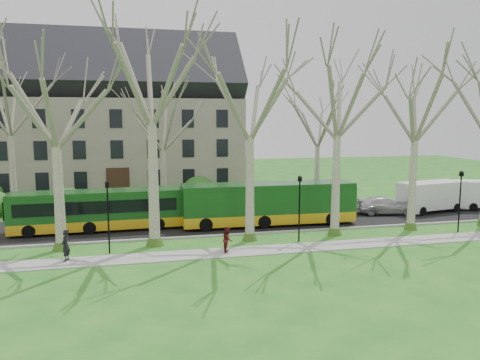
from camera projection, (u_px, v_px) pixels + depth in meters
name	position (u px, v px, depth m)	size (l,w,h in m)	color
ground	(206.00, 243.00, 30.33)	(120.00, 120.00, 0.00)	#24681D
sidewalk	(212.00, 253.00, 27.91)	(70.00, 2.00, 0.06)	gray
road	(195.00, 224.00, 35.64)	(80.00, 8.00, 0.06)	black
curb	(203.00, 236.00, 31.77)	(80.00, 0.25, 0.14)	#A5A39E
building	(118.00, 118.00, 51.13)	(26.50, 12.20, 16.00)	gray
tree_row_verge	(204.00, 135.00, 29.70)	(49.00, 7.00, 14.00)	gray
tree_row_far	(170.00, 142.00, 39.88)	(33.00, 7.00, 12.00)	gray
lamp_row	(208.00, 207.00, 29.03)	(36.22, 0.22, 4.30)	black
hedges	(132.00, 196.00, 42.70)	(30.60, 8.60, 2.00)	#1B6022
bus_lead	(98.00, 210.00, 33.47)	(11.84, 2.47, 2.96)	#144616
bus_follow	(269.00, 203.00, 35.23)	(13.00, 2.71, 3.25)	#144616
sedan	(385.00, 205.00, 39.25)	(2.01, 4.94, 1.43)	#B3B3B8
van_a	(431.00, 197.00, 40.08)	(5.94, 2.16, 2.59)	silver
pedestrian_a	(66.00, 245.00, 26.28)	(0.65, 0.43, 1.79)	black
pedestrian_b	(228.00, 240.00, 28.00)	(0.75, 0.58, 1.54)	#571314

